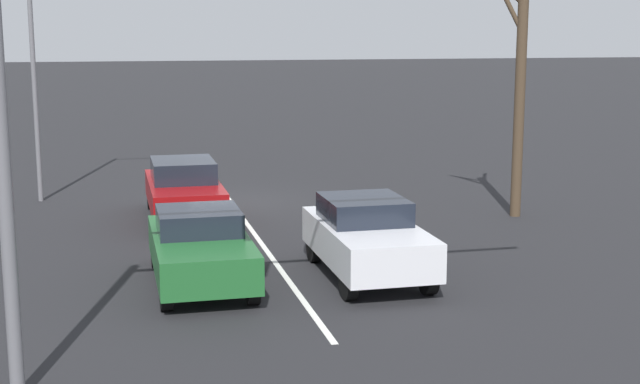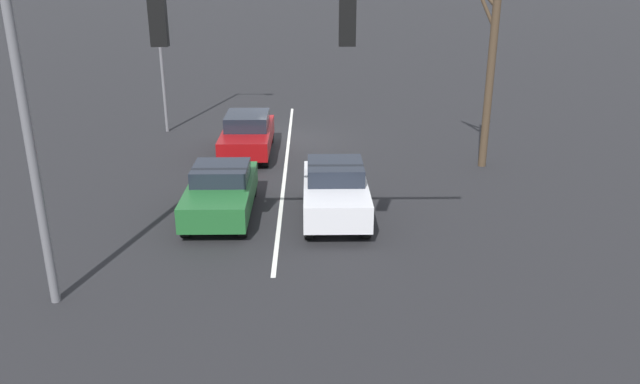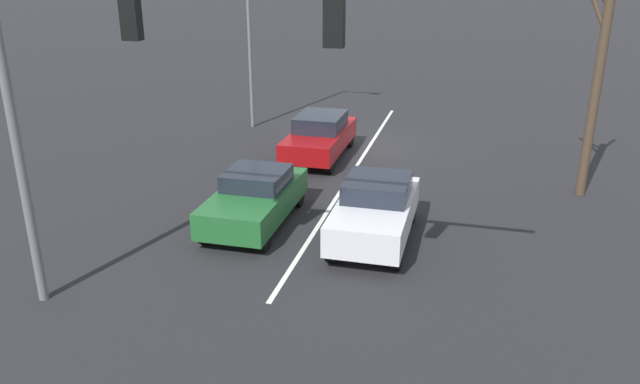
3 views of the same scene
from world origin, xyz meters
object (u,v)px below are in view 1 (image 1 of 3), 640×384
object	(u,v)px
car_darkgreen_midlane_front	(200,247)
traffic_signal_gantry	(192,24)
car_silver_leftlane_front	(367,237)
bare_tree_near	(519,86)
car_maroon_midlane_second	(184,189)
street_lamp_right_shoulder	(39,28)

from	to	relation	value
car_darkgreen_midlane_front	traffic_signal_gantry	size ratio (longest dim) A/B	0.47
car_silver_leftlane_front	bare_tree_near	distance (m)	7.83
car_silver_leftlane_front	car_darkgreen_midlane_front	size ratio (longest dim) A/B	0.97
car_silver_leftlane_front	traffic_signal_gantry	xyz separation A→B (m)	(3.86, 4.73, 4.21)
car_maroon_midlane_second	street_lamp_right_shoulder	bearing A→B (deg)	-43.67
traffic_signal_gantry	bare_tree_near	world-z (taller)	traffic_signal_gantry
car_darkgreen_midlane_front	street_lamp_right_shoulder	distance (m)	11.19
street_lamp_right_shoulder	car_maroon_midlane_second	bearing A→B (deg)	136.33
car_darkgreen_midlane_front	bare_tree_near	size ratio (longest dim) A/B	0.63
car_darkgreen_midlane_front	car_silver_leftlane_front	bearing A→B (deg)	175.89
bare_tree_near	street_lamp_right_shoulder	bearing A→B (deg)	-22.59
car_darkgreen_midlane_front	car_maroon_midlane_second	size ratio (longest dim) A/B	0.93
street_lamp_right_shoulder	bare_tree_near	bearing A→B (deg)	157.41
car_darkgreen_midlane_front	car_maroon_midlane_second	bearing A→B (deg)	-91.87
car_maroon_midlane_second	bare_tree_near	distance (m)	9.25
car_darkgreen_midlane_front	street_lamp_right_shoulder	world-z (taller)	street_lamp_right_shoulder
car_darkgreen_midlane_front	bare_tree_near	world-z (taller)	bare_tree_near
car_silver_leftlane_front	car_maroon_midlane_second	xyz separation A→B (m)	(3.14, -6.48, -0.01)
car_silver_leftlane_front	bare_tree_near	bearing A→B (deg)	-138.98
street_lamp_right_shoulder	traffic_signal_gantry	bearing A→B (deg)	101.37
car_darkgreen_midlane_front	bare_tree_near	xyz separation A→B (m)	(-8.91, -4.60, 2.74)
car_darkgreen_midlane_front	traffic_signal_gantry	xyz separation A→B (m)	(0.51, 4.97, 4.29)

